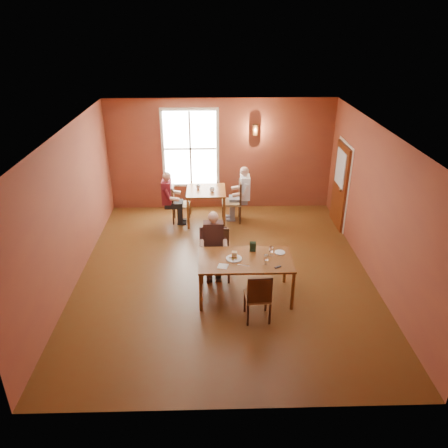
{
  "coord_description": "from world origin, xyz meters",
  "views": [
    {
      "loc": [
        -0.22,
        -7.8,
        4.93
      ],
      "look_at": [
        0.0,
        0.2,
        1.05
      ],
      "focal_mm": 35.0,
      "sensor_mm": 36.0,
      "label": 1
    }
  ],
  "objects_px": {
    "main_table": "(245,278)",
    "chair_diner_white": "(231,201)",
    "diner_main": "(218,250)",
    "chair_empty": "(257,295)",
    "chair_diner_maroon": "(181,204)",
    "second_table": "(206,206)",
    "diner_maroon": "(180,197)",
    "chair_diner_main": "(218,256)",
    "diner_white": "(233,196)"
  },
  "relations": [
    {
      "from": "chair_diner_main",
      "to": "chair_diner_white",
      "type": "distance_m",
      "value": 2.77
    },
    {
      "from": "second_table",
      "to": "diner_maroon",
      "type": "relative_size",
      "value": 0.73
    },
    {
      "from": "chair_empty",
      "to": "diner_white",
      "type": "height_order",
      "value": "diner_white"
    },
    {
      "from": "second_table",
      "to": "chair_diner_white",
      "type": "bearing_deg",
      "value": 0.0
    },
    {
      "from": "main_table",
      "to": "chair_empty",
      "type": "relative_size",
      "value": 1.81
    },
    {
      "from": "main_table",
      "to": "diner_maroon",
      "type": "xyz_separation_m",
      "value": [
        -1.44,
        3.4,
        0.26
      ]
    },
    {
      "from": "main_table",
      "to": "chair_diner_white",
      "type": "bearing_deg",
      "value": 91.92
    },
    {
      "from": "chair_empty",
      "to": "chair_diner_main",
      "type": "bearing_deg",
      "value": 112.51
    },
    {
      "from": "diner_main",
      "to": "chair_diner_white",
      "type": "distance_m",
      "value": 2.8
    },
    {
      "from": "chair_diner_main",
      "to": "chair_diner_white",
      "type": "height_order",
      "value": "chair_diner_white"
    },
    {
      "from": "diner_main",
      "to": "chair_diner_maroon",
      "type": "xyz_separation_m",
      "value": [
        -0.91,
        2.78,
        -0.17
      ]
    },
    {
      "from": "second_table",
      "to": "diner_maroon",
      "type": "xyz_separation_m",
      "value": [
        -0.68,
        0.0,
        0.24
      ]
    },
    {
      "from": "main_table",
      "to": "diner_main",
      "type": "bearing_deg",
      "value": 128.88
    },
    {
      "from": "main_table",
      "to": "chair_empty",
      "type": "xyz_separation_m",
      "value": [
        0.17,
        -0.69,
        0.07
      ]
    },
    {
      "from": "second_table",
      "to": "main_table",
      "type": "bearing_deg",
      "value": -77.32
    },
    {
      "from": "chair_diner_white",
      "to": "chair_empty",
      "type": "bearing_deg",
      "value": -176.08
    },
    {
      "from": "chair_diner_maroon",
      "to": "second_table",
      "type": "bearing_deg",
      "value": 90.0
    },
    {
      "from": "chair_empty",
      "to": "chair_diner_white",
      "type": "height_order",
      "value": "chair_diner_white"
    },
    {
      "from": "main_table",
      "to": "chair_empty",
      "type": "distance_m",
      "value": 0.71
    },
    {
      "from": "main_table",
      "to": "chair_diner_white",
      "type": "xyz_separation_m",
      "value": [
        -0.11,
        3.4,
        0.14
      ]
    },
    {
      "from": "second_table",
      "to": "diner_main",
      "type": "bearing_deg",
      "value": -84.57
    },
    {
      "from": "diner_maroon",
      "to": "diner_white",
      "type": "bearing_deg",
      "value": 90.0
    },
    {
      "from": "diner_main",
      "to": "diner_white",
      "type": "distance_m",
      "value": 2.81
    },
    {
      "from": "chair_diner_maroon",
      "to": "chair_empty",
      "type": "bearing_deg",
      "value": 21.14
    },
    {
      "from": "chair_empty",
      "to": "diner_main",
      "type": "bearing_deg",
      "value": 113.03
    },
    {
      "from": "diner_main",
      "to": "second_table",
      "type": "height_order",
      "value": "diner_main"
    },
    {
      "from": "diner_main",
      "to": "chair_empty",
      "type": "relative_size",
      "value": 1.37
    },
    {
      "from": "diner_white",
      "to": "diner_maroon",
      "type": "distance_m",
      "value": 1.36
    },
    {
      "from": "diner_main",
      "to": "diner_white",
      "type": "bearing_deg",
      "value": -98.53
    },
    {
      "from": "main_table",
      "to": "diner_white",
      "type": "xyz_separation_m",
      "value": [
        -0.08,
        3.4,
        0.29
      ]
    },
    {
      "from": "main_table",
      "to": "diner_white",
      "type": "height_order",
      "value": "diner_white"
    },
    {
      "from": "diner_main",
      "to": "chair_diner_maroon",
      "type": "distance_m",
      "value": 2.93
    },
    {
      "from": "chair_empty",
      "to": "chair_diner_maroon",
      "type": "height_order",
      "value": "chair_diner_maroon"
    },
    {
      "from": "chair_empty",
      "to": "chair_diner_maroon",
      "type": "bearing_deg",
      "value": 107.2
    },
    {
      "from": "chair_empty",
      "to": "chair_diner_maroon",
      "type": "relative_size",
      "value": 0.98
    },
    {
      "from": "chair_empty",
      "to": "chair_diner_white",
      "type": "relative_size",
      "value": 0.88
    },
    {
      "from": "second_table",
      "to": "chair_diner_maroon",
      "type": "height_order",
      "value": "chair_diner_maroon"
    },
    {
      "from": "diner_maroon",
      "to": "diner_main",
      "type": "bearing_deg",
      "value": 18.78
    },
    {
      "from": "chair_diner_white",
      "to": "diner_maroon",
      "type": "height_order",
      "value": "diner_maroon"
    },
    {
      "from": "diner_main",
      "to": "second_table",
      "type": "distance_m",
      "value": 2.8
    },
    {
      "from": "diner_main",
      "to": "chair_empty",
      "type": "xyz_separation_m",
      "value": [
        0.67,
        -1.31,
        -0.18
      ]
    },
    {
      "from": "diner_maroon",
      "to": "chair_diner_main",
      "type": "bearing_deg",
      "value": 18.97
    },
    {
      "from": "main_table",
      "to": "chair_diner_main",
      "type": "relative_size",
      "value": 1.7
    },
    {
      "from": "main_table",
      "to": "second_table",
      "type": "relative_size",
      "value": 1.77
    },
    {
      "from": "diner_maroon",
      "to": "chair_empty",
      "type": "bearing_deg",
      "value": 21.51
    },
    {
      "from": "chair_diner_main",
      "to": "second_table",
      "type": "xyz_separation_m",
      "value": [
        -0.26,
        2.75,
        -0.08
      ]
    },
    {
      "from": "chair_empty",
      "to": "second_table",
      "type": "bearing_deg",
      "value": 98.88
    },
    {
      "from": "chair_empty",
      "to": "second_table",
      "type": "relative_size",
      "value": 0.98
    },
    {
      "from": "diner_maroon",
      "to": "second_table",
      "type": "bearing_deg",
      "value": 90.0
    },
    {
      "from": "second_table",
      "to": "diner_maroon",
      "type": "bearing_deg",
      "value": 180.0
    }
  ]
}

